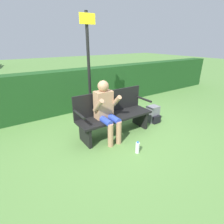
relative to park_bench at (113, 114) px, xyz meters
The scene contains 7 objects.
ground_plane 0.47m from the park_bench, 90.00° to the right, with size 40.00×40.00×0.00m, color #5B8942.
hedge_back 1.86m from the park_bench, 90.00° to the left, with size 12.00×0.47×1.19m.
park_bench is the anchor object (origin of this frame).
person_seated 0.36m from the park_bench, 154.71° to the right, with size 0.49×0.58×1.23m.
backpack 1.20m from the park_bench, ahead, with size 0.29×0.30×0.41m.
water_bottle 0.96m from the park_bench, 94.06° to the right, with size 0.07×0.07×0.23m.
signpost 1.29m from the park_bench, 96.87° to the left, with size 0.36×0.09×2.52m.
Camera 1 is at (-1.96, -2.83, 1.94)m, focal length 28.00 mm.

